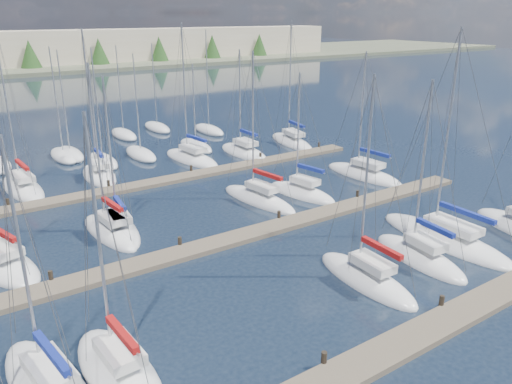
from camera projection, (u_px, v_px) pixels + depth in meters
ground at (67, 125)px, 68.12m from camera, size 400.00×400.00×0.00m
dock_near at (402, 344)px, 22.91m from camera, size 44.00×1.93×1.10m
dock_mid at (239, 237)px, 33.81m from camera, size 44.00×1.93×1.10m
dock_far at (156, 182)px, 44.72m from camera, size 44.00×1.93×1.10m
sailboat_j at (120, 231)px, 34.71m from camera, size 3.01×6.82×11.46m
sailboat_m at (364, 174)px, 46.87m from camera, size 3.30×8.81×12.07m
sailboat_r at (292, 142)px, 58.66m from camera, size 4.18×9.26×14.51m
sailboat_e at (420, 257)px, 30.98m from camera, size 3.13×7.43×11.73m
sailboat_d at (366, 279)px, 28.44m from camera, size 2.61×7.50×12.33m
sailboat_q at (244, 152)px, 54.36m from camera, size 2.92×8.05×11.72m
sailboat_n at (23, 188)px, 43.23m from camera, size 3.25×8.96×15.70m
sailboat_i at (110, 232)px, 34.50m from camera, size 2.70×7.53×12.30m
sailboat_h at (2, 265)px, 30.03m from camera, size 4.83×8.04×12.79m
sailboat_o at (99, 175)px, 46.73m from camera, size 3.45×7.66×13.98m
sailboat_f at (445, 239)px, 33.46m from camera, size 3.12×10.39×14.47m
sailboat_p at (191, 158)px, 52.02m from camera, size 3.82×8.80×14.37m
sailboat_l at (302, 193)px, 42.04m from camera, size 3.50×7.22×10.83m
sailboat_c at (119, 370)px, 21.16m from camera, size 3.00×7.11×11.89m
sailboat_k at (259, 199)px, 40.62m from camera, size 3.28×8.40×12.56m
distant_boats at (66, 154)px, 53.09m from camera, size 36.93×20.75×13.30m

